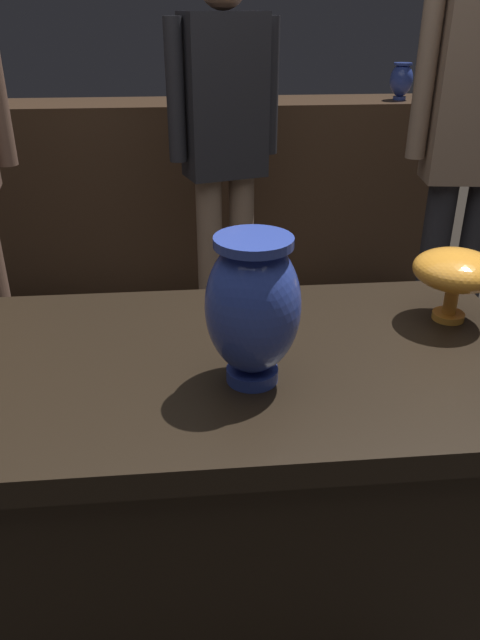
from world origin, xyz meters
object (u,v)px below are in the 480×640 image
(vase_centerpiece, at_px, (253,306))
(visitor_near_right, at_px, (473,135))
(visitor_center_back, at_px, (225,140))
(vase_tall_behind, at_px, (456,272))
(shelf_vase_far_right, at_px, (401,80))

(vase_centerpiece, height_order, visitor_near_right, visitor_near_right)
(visitor_center_back, bearing_deg, visitor_near_right, 139.52)
(vase_tall_behind, xyz_separation_m, visitor_near_right, (0.49, 1.03, 0.08))
(visitor_near_right, bearing_deg, shelf_vase_far_right, -86.13)
(visitor_center_back, xyz_separation_m, visitor_near_right, (0.87, -0.38, 0.07))
(shelf_vase_far_right, distance_m, visitor_near_right, 1.01)
(vase_tall_behind, relative_size, visitor_near_right, 0.11)
(shelf_vase_far_right, distance_m, visitor_center_back, 1.14)
(vase_tall_behind, distance_m, visitor_near_right, 1.15)
(vase_centerpiece, bearing_deg, visitor_near_right, 52.70)
(vase_centerpiece, bearing_deg, vase_tall_behind, 24.00)
(vase_tall_behind, xyz_separation_m, shelf_vase_far_right, (0.55, 2.04, 0.17))
(visitor_center_back, relative_size, visitor_near_right, 0.94)
(vase_tall_behind, bearing_deg, shelf_vase_far_right, 74.80)
(vase_centerpiece, relative_size, shelf_vase_far_right, 1.56)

